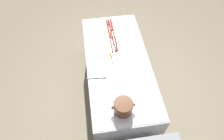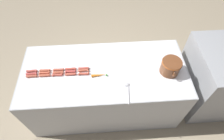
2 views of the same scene
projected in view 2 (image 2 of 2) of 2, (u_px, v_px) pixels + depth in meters
The scene contains 21 objects.
ground_plane at pixel (106, 104), 2.83m from camera, with size 20.00×20.00×0.00m, color gray.
griddle_counter at pixel (105, 89), 2.48m from camera, with size 0.87×1.93×0.86m.
back_cabinet at pixel (215, 79), 2.50m from camera, with size 0.83×0.72×1.00m, color #939599.
hot_dog_0 at pixel (32, 71), 2.11m from camera, with size 0.03×0.13×0.03m.
hot_dog_1 at pixel (45, 70), 2.11m from camera, with size 0.03×0.13×0.03m.
hot_dog_2 at pixel (59, 70), 2.12m from camera, with size 0.03×0.13×0.03m.
hot_dog_3 at pixel (71, 69), 2.13m from camera, with size 0.03×0.13×0.03m.
hot_dog_4 at pixel (84, 68), 2.13m from camera, with size 0.03×0.13×0.03m.
hot_dog_5 at pixel (31, 74), 2.09m from camera, with size 0.03×0.13×0.03m.
hot_dog_6 at pixel (45, 73), 2.09m from camera, with size 0.04×0.13×0.03m.
hot_dog_7 at pixel (58, 72), 2.10m from camera, with size 0.03×0.13×0.03m.
hot_dog_8 at pixel (71, 71), 2.10m from camera, with size 0.03×0.13×0.03m.
hot_dog_9 at pixel (84, 71), 2.11m from camera, with size 0.03×0.13×0.03m.
hot_dog_10 at pixel (32, 76), 2.07m from camera, with size 0.03×0.13×0.03m.
hot_dog_11 at pixel (45, 75), 2.07m from camera, with size 0.03×0.13×0.03m.
hot_dog_12 at pixel (57, 75), 2.08m from camera, with size 0.04×0.13×0.03m.
hot_dog_13 at pixel (71, 74), 2.08m from camera, with size 0.03×0.13×0.03m.
hot_dog_14 at pixel (84, 74), 2.09m from camera, with size 0.03×0.13×0.03m.
bean_pot at pixel (171, 66), 2.05m from camera, with size 0.28×0.22×0.17m.
serving_spoon at pixel (127, 88), 1.98m from camera, with size 0.27×0.07×0.02m.
carrot at pixel (99, 75), 2.07m from camera, with size 0.04×0.18×0.03m.
Camera 2 is at (1.27, 0.01, 2.58)m, focal length 29.77 mm.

